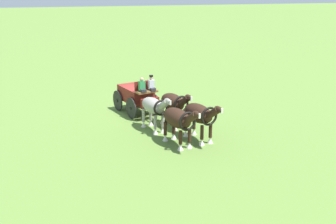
{
  "coord_description": "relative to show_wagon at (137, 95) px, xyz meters",
  "views": [
    {
      "loc": [
        26.11,
        -4.16,
        8.27
      ],
      "look_at": [
        4.14,
        1.12,
        1.2
      ],
      "focal_mm": 45.88,
      "sensor_mm": 36.0,
      "label": 1
    }
  ],
  "objects": [
    {
      "name": "ground_plane",
      "position": [
        -0.17,
        -0.05,
        -1.18
      ],
      "size": [
        220.0,
        220.0,
        0.0
      ],
      "primitive_type": "plane",
      "color": "olive"
    },
    {
      "name": "draft_horse_lead_off",
      "position": [
        5.93,
        1.14,
        0.2
      ],
      "size": [
        3.13,
        1.56,
        2.26
      ],
      "color": "#331E14",
      "rests_on": "ground"
    },
    {
      "name": "draft_horse_rear_near",
      "position": [
        3.07,
        1.62,
        0.22
      ],
      "size": [
        3.02,
        1.52,
        2.28
      ],
      "color": "#331E14",
      "rests_on": "ground"
    },
    {
      "name": "draft_horse_lead_near",
      "position": [
        5.55,
        2.38,
        0.25
      ],
      "size": [
        3.15,
        1.57,
        2.31
      ],
      "color": "#331E14",
      "rests_on": "ground"
    },
    {
      "name": "show_wagon",
      "position": [
        0.0,
        0.0,
        0.0
      ],
      "size": [
        5.54,
        2.63,
        2.69
      ],
      "color": "maroon",
      "rests_on": "ground"
    },
    {
      "name": "draft_horse_rear_off",
      "position": [
        3.47,
        0.38,
        0.19
      ],
      "size": [
        2.98,
        1.42,
        2.24
      ],
      "color": "#9E998E",
      "rests_on": "ground"
    }
  ]
}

